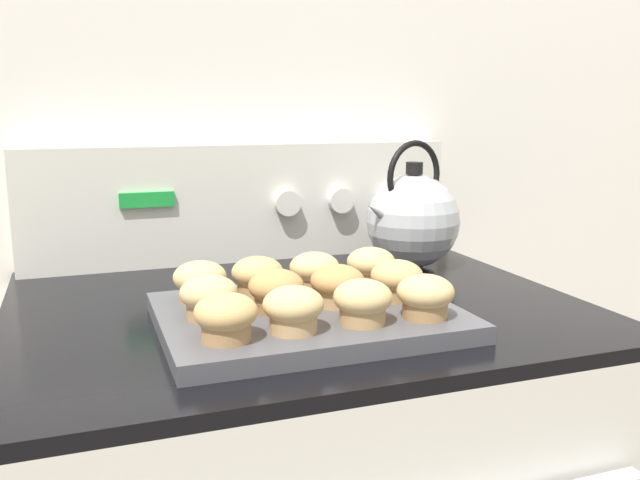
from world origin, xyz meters
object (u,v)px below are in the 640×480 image
muffin_r0_c3 (425,296)px  muffin_pan (307,317)px  muffin_r0_c0 (226,317)px  muffin_r1_c3 (397,279)px  muffin_r1_c1 (276,290)px  muffin_r2_c2 (314,271)px  muffin_r1_c2 (337,285)px  muffin_r2_c3 (371,265)px  muffin_r0_c2 (363,301)px  muffin_r1_c0 (209,297)px  muffin_r2_c1 (257,276)px  tea_kettle (412,219)px  muffin_r2_c0 (200,281)px  muffin_r0_c1 (293,309)px

muffin_r0_c3 → muffin_pan: bearing=145.4°
muffin_r0_c0 → muffin_r1_c3: 0.26m
muffin_r0_c0 → muffin_r1_c1: bearing=46.6°
muffin_pan → muffin_r0_c0: size_ratio=5.29×
muffin_pan → muffin_r2_c2: 0.10m
muffin_r0_c0 → muffin_r1_c2: 0.18m
muffin_r2_c3 → muffin_r0_c2: bearing=-117.1°
muffin_r0_c2 → muffin_r2_c2: same height
muffin_r0_c3 → muffin_r1_c0: bearing=160.9°
muffin_r0_c3 → muffin_r2_c1: same height
tea_kettle → muffin_r1_c1: bearing=-142.7°
muffin_r2_c2 → muffin_r0_c0: bearing=-134.1°
muffin_r0_c3 → muffin_r2_c0: 0.29m
muffin_pan → muffin_r1_c3: bearing=-0.4°
tea_kettle → muffin_r0_c2: bearing=-125.8°
muffin_r1_c0 → muffin_r2_c0: (0.00, 0.08, 0.00)m
muffin_r0_c0 → muffin_r0_c2: size_ratio=1.00×
muffin_r0_c0 → muffin_r2_c2: (0.16, 0.16, 0.00)m
muffin_r2_c0 → muffin_r0_c0: bearing=-90.3°
muffin_r0_c0 → muffin_pan: bearing=34.6°
muffin_r2_c1 → muffin_r2_c2: same height
muffin_pan → tea_kettle: (0.27, 0.24, 0.07)m
muffin_r1_c3 → muffin_r2_c3: same height
muffin_r2_c0 → muffin_r2_c3: size_ratio=1.00×
muffin_r0_c0 → muffin_r0_c3: bearing=-0.1°
muffin_r2_c2 → tea_kettle: 0.28m
muffin_r0_c2 → muffin_r2_c1: size_ratio=1.00×
muffin_r0_c2 → muffin_r2_c3: same height
muffin_r1_c0 → muffin_r2_c3: same height
muffin_r1_c0 → muffin_r0_c3: bearing=-19.1°
muffin_pan → muffin_r2_c1: bearing=117.8°
muffin_r0_c3 → muffin_r2_c3: bearing=88.7°
muffin_pan → muffin_r2_c2: (0.04, 0.08, 0.04)m
muffin_r0_c1 → muffin_r2_c3: (0.17, 0.16, 0.00)m
muffin_r2_c2 → muffin_pan: bearing=-115.4°
muffin_r0_c2 → muffin_r0_c3: same height
muffin_r1_c2 → tea_kettle: bearing=46.1°
muffin_r2_c0 → muffin_r2_c1: (0.08, 0.00, 0.00)m
muffin_r1_c3 → muffin_r2_c1: (-0.16, 0.08, 0.00)m
muffin_r1_c0 → muffin_r1_c1: same height
muffin_r1_c0 → muffin_r1_c2: size_ratio=1.00×
muffin_pan → muffin_r1_c2: 0.06m
muffin_r0_c2 → muffin_r1_c0: 0.18m
muffin_r0_c1 → muffin_r1_c1: bearing=87.1°
muffin_r1_c3 → muffin_r2_c2: (-0.08, 0.08, 0.00)m
muffin_r1_c3 → tea_kettle: bearing=58.5°
muffin_r1_c2 → muffin_r2_c1: bearing=136.0°
muffin_r1_c0 → muffin_r1_c2: bearing=-0.3°
muffin_r2_c1 → muffin_r2_c3: same height
muffin_pan → muffin_r0_c2: size_ratio=5.29×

